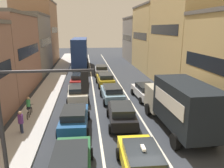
{
  "coord_description": "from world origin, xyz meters",
  "views": [
    {
      "loc": [
        -2.5,
        -8.52,
        6.91
      ],
      "look_at": [
        0.0,
        12.0,
        1.6
      ],
      "focal_mm": 35.22,
      "sensor_mm": 36.0,
      "label": 1
    }
  ],
  "objects": [
    {
      "name": "coupe_centre_lane_fourth",
      "position": [
        -0.15,
        17.59,
        0.8
      ],
      "size": [
        2.2,
        4.37,
        1.49
      ],
      "rotation": [
        0.0,
        0.0,
        1.61
      ],
      "color": "#B29319",
      "rests_on": "ground"
    },
    {
      "name": "removalist_box_truck",
      "position": [
        3.7,
        4.84,
        1.97
      ],
      "size": [
        2.83,
        7.75,
        3.58
      ],
      "rotation": [
        0.0,
        0.0,
        1.59
      ],
      "color": "#B7B29E",
      "rests_on": "ground"
    },
    {
      "name": "building_row_right",
      "position": [
        9.9,
        22.08,
        5.17
      ],
      "size": [
        7.2,
        43.9,
        12.45
      ],
      "rotation": [
        0.0,
        0.0,
        -1.57
      ],
      "color": "gray",
      "rests_on": "ground"
    },
    {
      "name": "lane_stripe_right",
      "position": [
        1.7,
        20.0,
        0.01
      ],
      "size": [
        0.16,
        60.0,
        0.01
      ],
      "primitive_type": "cube",
      "color": "silver",
      "rests_on": "ground"
    },
    {
      "name": "wagon_left_lane_second",
      "position": [
        -3.39,
        5.96,
        0.8
      ],
      "size": [
        2.22,
        4.38,
        1.49
      ],
      "rotation": [
        0.0,
        0.0,
        1.53
      ],
      "color": "#194C8C",
      "rests_on": "ground"
    },
    {
      "name": "taxi_centre_lane_front",
      "position": [
        -0.01,
        0.35,
        0.8
      ],
      "size": [
        2.15,
        4.34,
        1.66
      ],
      "rotation": [
        0.0,
        0.0,
        1.55
      ],
      "color": "yellow",
      "rests_on": "ground"
    },
    {
      "name": "sedan_left_lane_fourth",
      "position": [
        -3.32,
        17.85,
        0.8
      ],
      "size": [
        2.27,
        4.4,
        1.49
      ],
      "rotation": [
        0.0,
        0.0,
        1.51
      ],
      "color": "#A51E1E",
      "rests_on": "ground"
    },
    {
      "name": "sedan_centre_lane_second",
      "position": [
        0.01,
        6.3,
        0.8
      ],
      "size": [
        2.25,
        4.39,
        1.49
      ],
      "rotation": [
        0.0,
        0.0,
        1.52
      ],
      "color": "black",
      "rests_on": "ground"
    },
    {
      "name": "sedan_centre_lane_fifth",
      "position": [
        -0.17,
        23.57,
        0.8
      ],
      "size": [
        2.22,
        4.38,
        1.49
      ],
      "rotation": [
        0.0,
        0.0,
        1.52
      ],
      "color": "gray",
      "rests_on": "ground"
    },
    {
      "name": "sedan_left_lane_front",
      "position": [
        -3.31,
        0.56,
        0.8
      ],
      "size": [
        2.14,
        4.34,
        1.49
      ],
      "rotation": [
        0.0,
        0.0,
        1.55
      ],
      "color": "#19592D",
      "rests_on": "ground"
    },
    {
      "name": "pedestrian_mid_sidewalk",
      "position": [
        -6.85,
        5.47,
        0.95
      ],
      "size": [
        0.34,
        0.48,
        1.66
      ],
      "rotation": [
        0.0,
        0.0,
        0.54
      ],
      "color": "#262D47",
      "rests_on": "ground"
    },
    {
      "name": "lane_stripe_left",
      "position": [
        -1.7,
        20.0,
        0.01
      ],
      "size": [
        0.16,
        60.0,
        0.01
      ],
      "primitive_type": "cube",
      "color": "silver",
      "rests_on": "ground"
    },
    {
      "name": "hatchback_centre_lane_third",
      "position": [
        -0.03,
        11.74,
        0.8
      ],
      "size": [
        2.17,
        4.35,
        1.49
      ],
      "rotation": [
        0.0,
        0.0,
        1.6
      ],
      "color": "#759EB7",
      "rests_on": "ground"
    },
    {
      "name": "traffic_light_pole",
      "position": [
        -4.45,
        -0.52,
        3.82
      ],
      "size": [
        3.58,
        0.38,
        5.5
      ],
      "color": "#2D2D33",
      "rests_on": "ground"
    },
    {
      "name": "building_row_left",
      "position": [
        -12.0,
        24.09,
        4.79
      ],
      "size": [
        7.2,
        43.9,
        12.04
      ],
      "rotation": [
        0.0,
        0.0,
        1.57
      ],
      "color": "#936B5B",
      "rests_on": "ground"
    },
    {
      "name": "cyclist_on_sidewalk",
      "position": [
        -7.0,
        8.29,
        0.85
      ],
      "size": [
        0.5,
        1.73,
        1.72
      ],
      "rotation": [
        0.0,
        0.0,
        1.59
      ],
      "color": "black",
      "rests_on": "ground"
    },
    {
      "name": "bus_mid_queue_primary",
      "position": [
        -3.43,
        31.97,
        2.83
      ],
      "size": [
        2.96,
        10.55,
        5.06
      ],
      "rotation": [
        0.0,
        0.0,
        1.55
      ],
      "color": "navy",
      "rests_on": "ground"
    },
    {
      "name": "sedan_right_lane_behind_truck",
      "position": [
        3.34,
        11.91,
        0.8
      ],
      "size": [
        2.26,
        4.4,
        1.49
      ],
      "rotation": [
        0.0,
        0.0,
        1.63
      ],
      "color": "silver",
      "rests_on": "ground"
    },
    {
      "name": "sidewalk_left",
      "position": [
        -6.7,
        20.0,
        0.07
      ],
      "size": [
        2.6,
        64.0,
        0.14
      ],
      "primitive_type": "cube",
      "color": "#BBBBBB",
      "rests_on": "ground"
    },
    {
      "name": "sedan_left_lane_third",
      "position": [
        -3.36,
        12.23,
        0.8
      ],
      "size": [
        2.2,
        4.37,
        1.49
      ],
      "rotation": [
        0.0,
        0.0,
        1.61
      ],
      "color": "beige",
      "rests_on": "ground"
    }
  ]
}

